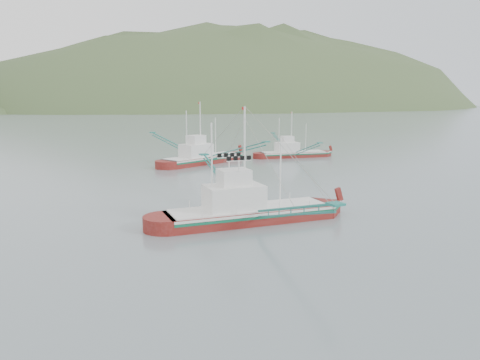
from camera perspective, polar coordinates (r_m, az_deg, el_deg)
name	(u,v)px	position (r m, az deg, el deg)	size (l,w,h in m)	color
ground	(272,226)	(41.55, 3.96, -5.62)	(1200.00, 1200.00, 0.00)	slate
main_boat	(247,203)	(42.49, 0.90, -2.80)	(15.74, 27.73, 11.27)	maroon
bg_boat_right	(293,149)	(89.39, 6.43, 3.83)	(13.03, 22.52, 9.24)	maroon
bg_boat_far	(202,151)	(80.45, -4.62, 3.58)	(15.91, 27.05, 11.31)	maroon
headland_right	(248,108)	(532.52, 0.99, 8.82)	(684.00, 432.00, 306.00)	#3C5129
ridge_distant	(35,107)	(596.07, -23.73, 8.11)	(960.00, 400.00, 240.00)	slate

